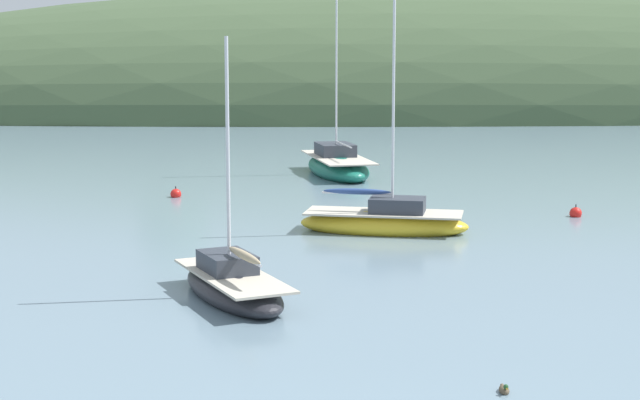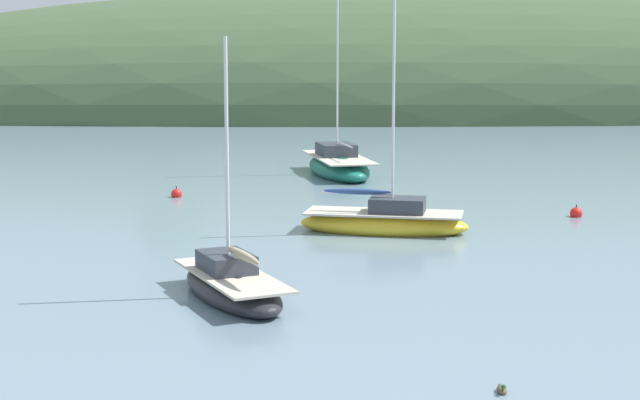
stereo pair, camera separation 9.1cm
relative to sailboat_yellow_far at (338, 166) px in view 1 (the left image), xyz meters
name	(u,v)px [view 1 (the left image)]	position (x,y,z in m)	size (l,w,h in m)	color
far_shoreline_hill	(539,109)	(23.02, 44.96, -0.33)	(150.00, 36.00, 26.54)	#425638
sailboat_yellow_far	(338,166)	(0.00, 0.00, 0.00)	(3.37, 7.45, 10.60)	#196B56
sailboat_black_sloop	(233,285)	(-4.76, -23.21, -0.10)	(3.32, 5.23, 6.48)	#232328
sailboat_cream_ketch	(385,221)	(0.16, -14.79, -0.07)	(5.85, 3.26, 8.06)	gold
mooring_buoy_channel	(576,213)	(7.39, -12.32, -0.31)	(0.44, 0.44, 0.54)	red
mooring_buoy_inner	(176,194)	(-7.17, -6.50, -0.31)	(0.44, 0.44, 0.54)	red
duck_lone_left	(504,390)	(0.10, -30.37, -0.38)	(0.20, 0.43, 0.24)	brown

